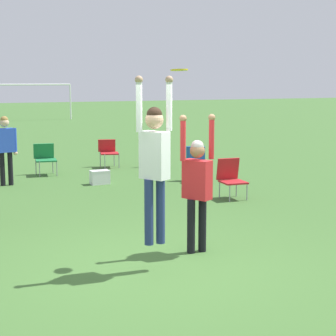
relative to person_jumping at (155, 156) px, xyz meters
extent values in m
plane|color=#3D662D|center=(0.14, 0.10, -1.57)|extent=(120.00, 120.00, 0.00)
cylinder|color=navy|center=(-0.08, 0.00, -0.76)|extent=(0.12, 0.12, 0.89)
cylinder|color=navy|center=(0.08, 0.00, -0.76)|extent=(0.12, 0.12, 0.89)
cube|color=white|center=(0.00, 0.00, 0.01)|extent=(0.36, 0.43, 0.63)
sphere|color=tan|center=(0.00, 0.00, 0.47)|extent=(0.24, 0.24, 0.24)
sphere|color=black|center=(0.00, 0.00, 0.54)|extent=(0.21, 0.21, 0.21)
cylinder|color=white|center=(-0.21, 0.00, 0.66)|extent=(0.08, 0.08, 0.67)
sphere|color=tan|center=(-0.21, 0.00, 0.99)|extent=(0.10, 0.10, 0.10)
cylinder|color=white|center=(0.21, 0.00, 0.66)|extent=(0.08, 0.08, 0.67)
sphere|color=tan|center=(0.21, 0.00, 0.99)|extent=(0.10, 0.10, 0.10)
cylinder|color=black|center=(0.80, 0.48, -1.16)|extent=(0.12, 0.12, 0.82)
cylinder|color=black|center=(0.99, 0.48, -1.16)|extent=(0.12, 0.12, 0.82)
cube|color=red|center=(0.89, 0.48, -0.46)|extent=(0.38, 0.47, 0.58)
sphere|color=#9E704C|center=(0.89, 0.48, -0.03)|extent=(0.22, 0.22, 0.22)
sphere|color=#B7B2AD|center=(0.89, 0.48, 0.03)|extent=(0.19, 0.19, 0.19)
cylinder|color=red|center=(0.66, 0.48, 0.14)|extent=(0.08, 0.08, 0.61)
sphere|color=#9E704C|center=(0.66, 0.48, 0.44)|extent=(0.10, 0.10, 0.10)
cylinder|color=red|center=(1.13, 0.48, 0.14)|extent=(0.08, 0.08, 0.61)
sphere|color=#9E704C|center=(1.13, 0.48, 0.44)|extent=(0.10, 0.10, 0.10)
cylinder|color=yellow|center=(0.53, 0.35, 1.12)|extent=(0.25, 0.25, 0.03)
cylinder|color=gray|center=(3.51, 8.15, -1.35)|extent=(0.02, 0.02, 0.44)
cylinder|color=gray|center=(3.89, 8.15, -1.35)|extent=(0.02, 0.02, 0.44)
cylinder|color=gray|center=(3.51, 8.53, -1.35)|extent=(0.02, 0.02, 0.44)
cylinder|color=gray|center=(3.89, 8.53, -1.35)|extent=(0.02, 0.02, 0.44)
cube|color=#1E753D|center=(3.70, 8.34, -1.15)|extent=(0.49, 0.49, 0.04)
cube|color=#1E753D|center=(3.70, 8.55, -0.91)|extent=(0.46, 0.15, 0.44)
cylinder|color=gray|center=(3.51, 5.51, -1.37)|extent=(0.02, 0.02, 0.40)
cylinder|color=gray|center=(3.92, 5.51, -1.37)|extent=(0.02, 0.02, 0.40)
cylinder|color=gray|center=(3.51, 5.92, -1.37)|extent=(0.02, 0.02, 0.40)
cylinder|color=gray|center=(3.92, 5.92, -1.37)|extent=(0.02, 0.02, 0.40)
cube|color=#235193|center=(3.71, 5.71, -1.19)|extent=(0.67, 0.67, 0.04)
cube|color=#235193|center=(3.71, 5.94, -0.93)|extent=(0.47, 0.36, 0.49)
cylinder|color=gray|center=(2.19, 8.71, -1.35)|extent=(0.02, 0.02, 0.44)
cylinder|color=gray|center=(2.62, 8.71, -1.35)|extent=(0.02, 0.02, 0.44)
cylinder|color=gray|center=(2.19, 9.15, -1.35)|extent=(0.02, 0.02, 0.44)
cylinder|color=gray|center=(2.62, 9.15, -1.35)|extent=(0.02, 0.02, 0.44)
cube|color=#B21E23|center=(2.41, 8.93, -1.15)|extent=(0.64, 0.64, 0.04)
cube|color=#B21E23|center=(2.41, 9.17, -0.94)|extent=(0.52, 0.24, 0.38)
cylinder|color=gray|center=(3.16, 3.31, -1.37)|extent=(0.02, 0.02, 0.39)
cylinder|color=gray|center=(3.59, 3.31, -1.37)|extent=(0.02, 0.02, 0.39)
cylinder|color=gray|center=(3.16, 3.74, -1.37)|extent=(0.02, 0.02, 0.39)
cylinder|color=gray|center=(3.59, 3.74, -1.37)|extent=(0.02, 0.02, 0.39)
cube|color=#B21E23|center=(3.38, 3.53, -1.19)|extent=(0.55, 0.55, 0.04)
cube|color=#B21E23|center=(3.38, 3.76, -0.94)|extent=(0.52, 0.17, 0.48)
cylinder|color=gray|center=(0.16, 8.10, -1.35)|extent=(0.02, 0.02, 0.43)
cylinder|color=gray|center=(0.62, 8.10, -1.35)|extent=(0.02, 0.02, 0.43)
cylinder|color=gray|center=(0.16, 8.57, -1.35)|extent=(0.02, 0.02, 0.43)
cylinder|color=gray|center=(0.62, 8.57, -1.35)|extent=(0.02, 0.02, 0.43)
cube|color=#1E753D|center=(0.39, 8.33, -1.16)|extent=(0.62, 0.62, 0.04)
cube|color=#1E753D|center=(0.39, 8.59, -0.93)|extent=(0.56, 0.19, 0.42)
cylinder|color=black|center=(-0.92, 7.25, -1.16)|extent=(0.12, 0.12, 0.82)
cylinder|color=black|center=(-0.73, 7.25, -1.16)|extent=(0.12, 0.12, 0.82)
cube|color=blue|center=(-0.82, 7.25, -0.46)|extent=(0.46, 0.27, 0.58)
sphere|color=beige|center=(-0.82, 7.25, -0.03)|extent=(0.22, 0.22, 0.22)
sphere|color=olive|center=(-0.82, 7.25, 0.04)|extent=(0.19, 0.19, 0.19)
cylinder|color=blue|center=(-0.59, 7.25, -0.47)|extent=(0.08, 0.08, 0.62)
sphere|color=beige|center=(-0.59, 7.25, -0.78)|extent=(0.10, 0.10, 0.10)
cube|color=white|center=(1.31, 6.46, -1.41)|extent=(0.46, 0.28, 0.32)
cube|color=silver|center=(1.31, 6.46, -1.24)|extent=(0.47, 0.29, 0.02)
cylinder|color=white|center=(6.91, 30.11, -0.42)|extent=(0.10, 0.10, 2.30)
cylinder|color=white|center=(3.41, 30.11, 0.73)|extent=(7.00, 0.10, 0.10)
camera|label=1|loc=(-2.90, -6.72, 0.98)|focal=60.00mm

